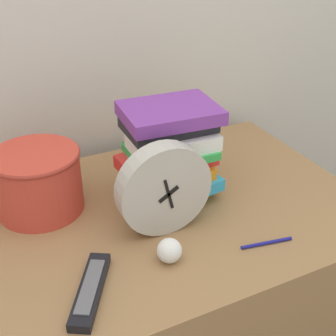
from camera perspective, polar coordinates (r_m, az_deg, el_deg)
name	(u,v)px	position (r m, az deg, el deg)	size (l,w,h in m)	color
desk	(142,317)	(1.39, -3.16, -17.67)	(1.14, 0.69, 0.71)	olive
desk_clock	(164,189)	(1.05, -0.46, -2.62)	(0.22, 0.05, 0.22)	#B7B2A8
book_stack	(171,151)	(1.17, 0.36, 2.06)	(0.26, 0.21, 0.24)	yellow
basket	(38,180)	(1.17, -15.61, -1.39)	(0.22, 0.22, 0.16)	#C63D2D
tv_remote	(90,290)	(0.96, -9.43, -14.43)	(0.14, 0.19, 0.02)	black
crumpled_paper_ball	(169,251)	(1.01, 0.17, -10.03)	(0.05, 0.05, 0.05)	white
pen	(267,243)	(1.09, 11.93, -8.93)	(0.12, 0.03, 0.01)	navy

